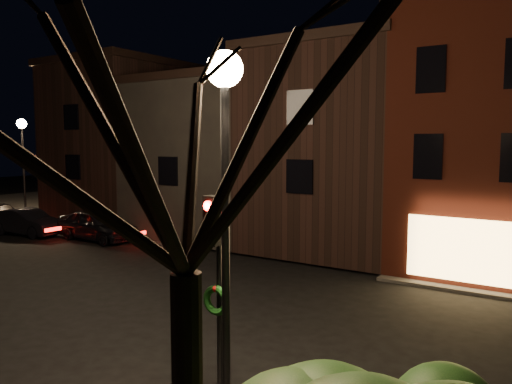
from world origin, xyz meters
The scene contains 13 objects.
ground centered at (0.00, 0.00, 0.00)m, with size 120.00×120.00×0.00m, color black.
sidewalk_far_left centered at (-20.00, 20.00, 0.06)m, with size 30.00×30.00×0.12m, color #2D2B28.
corner_building centered at (8.00, 9.47, 5.40)m, with size 6.50×8.50×10.50m.
row_building_a centered at (1.50, 10.50, 4.83)m, with size 7.30×10.30×9.40m.
row_building_b centered at (-5.75, 10.50, 4.33)m, with size 7.80×10.30×8.40m.
row_building_c centered at (-13.00, 10.50, 5.08)m, with size 7.30×10.30×9.90m.
street_lamp_near centered at (6.20, -6.00, 5.18)m, with size 0.60×0.60×6.48m.
street_lamp_far centered at (-19.00, 6.20, 5.18)m, with size 0.60×0.60×6.48m.
traffic_signal centered at (5.60, -5.51, 2.81)m, with size 0.58×0.38×4.05m.
bare_tree_right centered at (7.50, -8.50, 6.15)m, with size 6.40×6.40×8.50m.
parked_car_a centered at (-9.94, 4.50, 0.82)m, with size 1.94×4.83×1.64m, color black.
parked_car_b centered at (-14.27, 3.31, 0.73)m, with size 1.54×4.43×1.46m, color black.
parked_car_c centered at (-18.22, 4.05, 0.69)m, with size 1.93×4.75×1.38m, color black.
Camera 1 is at (11.08, -12.59, 5.13)m, focal length 35.00 mm.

